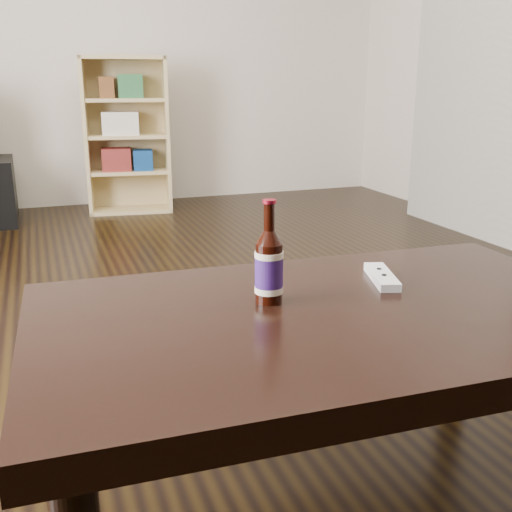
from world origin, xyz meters
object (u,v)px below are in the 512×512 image
object	(u,v)px
bookshelf	(126,133)
beer_bottle	(269,267)
remote	(382,277)
coffee_table	(332,336)

from	to	relation	value
bookshelf	beer_bottle	xyz separation A→B (m)	(-0.19, -3.37, -0.02)
beer_bottle	remote	xyz separation A→B (m)	(0.31, 0.04, -0.07)
bookshelf	remote	world-z (taller)	bookshelf
beer_bottle	remote	size ratio (longest dim) A/B	1.24
beer_bottle	remote	bearing A→B (deg)	7.51
bookshelf	coffee_table	bearing A→B (deg)	-83.08
beer_bottle	coffee_table	bearing A→B (deg)	-37.94
coffee_table	remote	bearing A→B (deg)	33.15
bookshelf	coffee_table	size ratio (longest dim) A/B	0.86
beer_bottle	remote	world-z (taller)	beer_bottle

